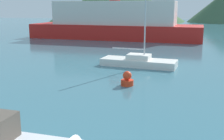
{
  "coord_description": "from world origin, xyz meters",
  "views": [
    {
      "loc": [
        3.19,
        -3.05,
        5.15
      ],
      "look_at": [
        -0.82,
        14.0,
        1.2
      ],
      "focal_mm": 45.0,
      "sensor_mm": 36.0,
      "label": 1
    }
  ],
  "objects": [
    {
      "name": "sailboat_inner",
      "position": [
        -0.11,
        21.3,
        0.41
      ],
      "size": [
        6.85,
        2.98,
        7.02
      ],
      "rotation": [
        0.0,
        0.0,
        -0.13
      ],
      "color": "white",
      "rests_on": "ground_plane"
    },
    {
      "name": "ferry_distant",
      "position": [
        -7.1,
        42.54,
        2.67
      ],
      "size": [
        28.44,
        9.03,
        7.68
      ],
      "rotation": [
        0.0,
        0.0,
        -0.07
      ],
      "color": "red",
      "rests_on": "ground_plane"
    },
    {
      "name": "buoy_marker",
      "position": [
        0.02,
        14.84,
        0.4
      ],
      "size": [
        0.85,
        0.85,
        0.98
      ],
      "color": "red",
      "rests_on": "ground_plane"
    },
    {
      "name": "hill_west",
      "position": [
        -19.82,
        102.83,
        7.77
      ],
      "size": [
        50.54,
        50.54,
        15.54
      ],
      "color": "#3D6038",
      "rests_on": "ground_plane"
    }
  ]
}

